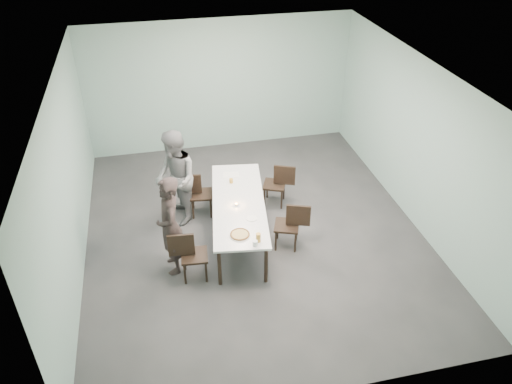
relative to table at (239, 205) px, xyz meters
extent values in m
plane|color=#333335|center=(0.29, 0.08, -0.69)|extent=(7.00, 7.00, 0.00)
cube|color=#8EB3AB|center=(0.29, 3.58, 0.81)|extent=(6.00, 0.02, 3.00)
cube|color=#8EB3AB|center=(0.29, -3.42, 0.81)|extent=(6.00, 0.02, 3.00)
cube|color=#8EB3AB|center=(-2.71, 0.08, 0.81)|extent=(0.02, 7.00, 3.00)
cube|color=#8EB3AB|center=(3.29, 0.08, 0.81)|extent=(0.02, 7.00, 3.00)
cube|color=white|center=(0.29, 0.08, 2.31)|extent=(6.00, 7.00, 0.02)
cube|color=white|center=(0.00, 0.00, 0.04)|extent=(1.26, 2.70, 0.04)
cylinder|color=black|center=(-0.54, -1.16, -0.34)|extent=(0.06, 0.06, 0.71)
cylinder|color=black|center=(-0.19, 1.26, -0.34)|extent=(0.06, 0.06, 0.71)
cylinder|color=black|center=(0.19, -1.26, -0.34)|extent=(0.06, 0.06, 0.71)
cylinder|color=black|center=(0.54, 1.16, -0.34)|extent=(0.06, 0.06, 0.71)
cube|color=black|center=(-0.90, -0.87, -0.26)|extent=(0.45, 0.45, 0.04)
cube|color=black|center=(-1.09, -0.85, -0.02)|extent=(0.42, 0.08, 0.40)
cylinder|color=black|center=(-1.08, -1.03, -0.49)|extent=(0.04, 0.04, 0.41)
cylinder|color=black|center=(-1.05, -0.69, -0.49)|extent=(0.04, 0.04, 0.41)
cylinder|color=black|center=(-0.74, -1.05, -0.49)|extent=(0.04, 0.04, 0.41)
cylinder|color=black|center=(-0.72, -0.72, -0.49)|extent=(0.04, 0.04, 0.41)
cube|color=black|center=(-0.56, 0.87, -0.26)|extent=(0.47, 0.47, 0.04)
cube|color=black|center=(-0.75, 0.90, -0.02)|extent=(0.42, 0.09, 0.40)
cylinder|color=black|center=(-0.75, 0.72, -0.49)|extent=(0.04, 0.04, 0.41)
cylinder|color=black|center=(-0.71, 1.06, -0.49)|extent=(0.04, 0.04, 0.41)
cylinder|color=black|center=(-0.41, 0.68, -0.49)|extent=(0.04, 0.04, 0.41)
cylinder|color=black|center=(-0.37, 1.02, -0.49)|extent=(0.04, 0.04, 0.41)
cube|color=black|center=(0.76, -0.43, -0.26)|extent=(0.54, 0.54, 0.04)
cube|color=black|center=(0.94, -0.50, -0.02)|extent=(0.41, 0.18, 0.40)
cylinder|color=black|center=(0.98, -0.33, -0.49)|extent=(0.04, 0.04, 0.41)
cylinder|color=black|center=(0.86, -0.65, -0.49)|extent=(0.04, 0.04, 0.41)
cylinder|color=black|center=(0.66, -0.22, -0.49)|extent=(0.04, 0.04, 0.41)
cylinder|color=black|center=(0.55, -0.53, -0.49)|extent=(0.04, 0.04, 0.41)
cube|color=black|center=(0.89, 0.89, -0.26)|extent=(0.55, 0.55, 0.04)
cube|color=black|center=(1.06, 0.82, -0.02)|extent=(0.40, 0.20, 0.40)
cylinder|color=black|center=(1.11, 0.98, -0.49)|extent=(0.04, 0.04, 0.41)
cylinder|color=black|center=(0.98, 0.67, -0.49)|extent=(0.04, 0.04, 0.41)
cylinder|color=black|center=(0.80, 1.12, -0.49)|extent=(0.04, 0.04, 0.41)
cylinder|color=black|center=(0.66, 0.80, -0.49)|extent=(0.04, 0.04, 0.41)
imported|color=black|center=(-1.22, -0.59, 0.18)|extent=(0.46, 0.66, 1.74)
imported|color=slate|center=(-1.01, 0.77, 0.22)|extent=(0.85, 1.01, 1.83)
cylinder|color=white|center=(-0.16, -0.92, 0.06)|extent=(0.34, 0.34, 0.01)
cylinder|color=#D9BA7B|center=(-0.16, -0.92, 0.08)|extent=(0.30, 0.30, 0.01)
torus|color=brown|center=(-0.16, -0.92, 0.08)|extent=(0.32, 0.32, 0.03)
cylinder|color=white|center=(0.12, -0.52, 0.06)|extent=(0.18, 0.18, 0.01)
cylinder|color=#C28B2A|center=(0.10, -1.13, 0.13)|extent=(0.08, 0.08, 0.15)
cylinder|color=silver|center=(0.02, -1.22, 0.10)|extent=(0.08, 0.08, 0.09)
cylinder|color=silver|center=(-0.05, -0.10, 0.07)|extent=(0.06, 0.06, 0.03)
cylinder|color=orange|center=(-0.05, -0.10, 0.10)|extent=(0.04, 0.04, 0.01)
cylinder|color=#C28B2A|center=(-0.01, 0.66, 0.10)|extent=(0.07, 0.07, 0.08)
cube|color=silver|center=(0.04, 0.93, 0.06)|extent=(0.33, 0.26, 0.01)
camera|label=1|loc=(-1.28, -7.06, 5.00)|focal=35.00mm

